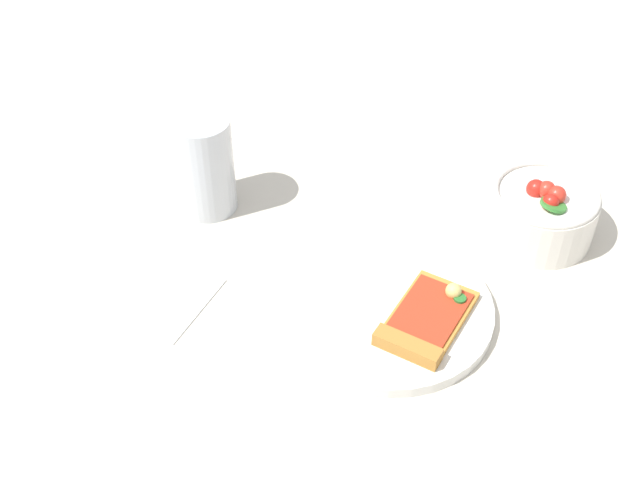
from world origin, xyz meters
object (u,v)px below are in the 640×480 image
object	(u,v)px
plate	(388,309)
pizza_slice_main	(425,322)
paper_napkin	(145,289)
salad_bowl	(542,212)
soda_glass	(205,169)

from	to	relation	value
plate	pizza_slice_main	xyz separation A→B (m)	(0.05, 0.01, 0.01)
pizza_slice_main	paper_napkin	size ratio (longest dim) A/B	0.91
pizza_slice_main	paper_napkin	xyz separation A→B (m)	(-0.26, -0.19, -0.02)
salad_bowl	pizza_slice_main	bearing A→B (deg)	-85.37
soda_glass	pizza_slice_main	bearing A→B (deg)	7.59
pizza_slice_main	paper_napkin	distance (m)	0.33
soda_glass	plate	bearing A→B (deg)	7.48
soda_glass	paper_napkin	size ratio (longest dim) A/B	0.86
plate	soda_glass	size ratio (longest dim) A/B	1.80
plate	salad_bowl	world-z (taller)	salad_bowl
soda_glass	paper_napkin	xyz separation A→B (m)	(0.07, -0.15, -0.06)
pizza_slice_main	soda_glass	world-z (taller)	soda_glass
salad_bowl	paper_napkin	world-z (taller)	salad_bowl
pizza_slice_main	salad_bowl	xyz separation A→B (m)	(-0.02, 0.23, 0.02)
pizza_slice_main	soda_glass	distance (m)	0.34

